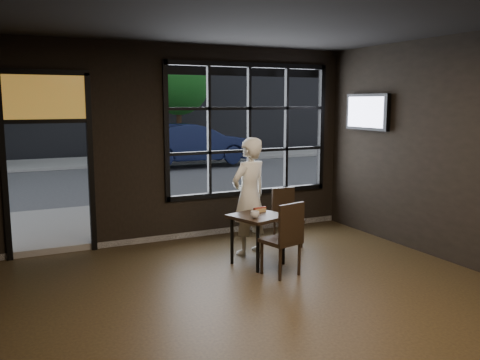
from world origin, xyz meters
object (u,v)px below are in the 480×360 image
chair_near (281,238)px  navy_car (193,144)px  cafe_table (258,239)px  man (249,196)px

chair_near → navy_car: 11.54m
navy_car → cafe_table: bearing=164.3°
man → navy_car: bearing=-123.6°
man → navy_car: size_ratio=0.41×
cafe_table → navy_car: (3.01, 10.63, 0.45)m
cafe_table → navy_car: bearing=56.7°
navy_car → man: bearing=164.1°
chair_near → man: (0.05, 1.03, 0.38)m
man → cafe_table: bearing=59.2°
cafe_table → man: (0.12, 0.50, 0.52)m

